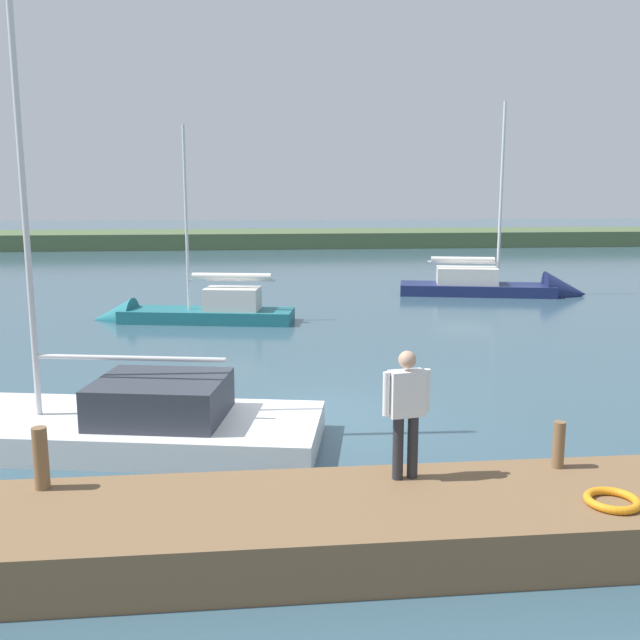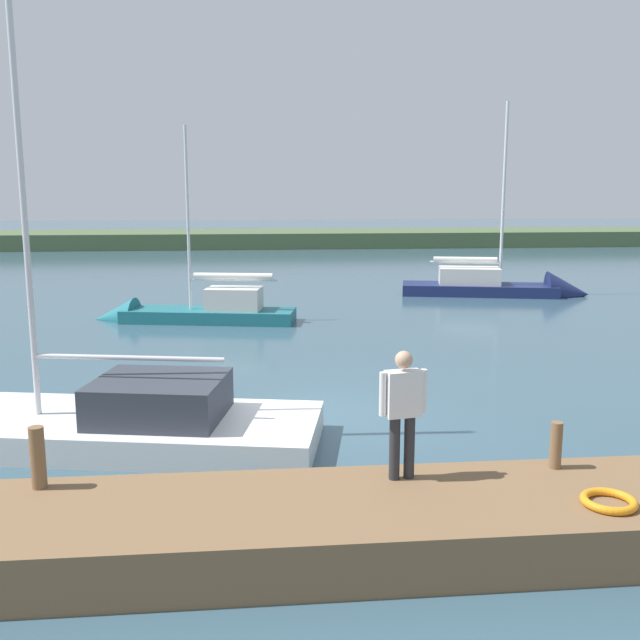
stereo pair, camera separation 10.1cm
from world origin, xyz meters
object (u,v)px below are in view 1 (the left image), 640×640
(mooring_post_near, at_px, (559,445))
(life_ring_buoy, at_px, (612,500))
(sailboat_mid_channel, at_px, (185,317))
(person_on_dock, at_px, (406,405))
(sailboat_far_left, at_px, (10,436))
(mooring_post_far, at_px, (41,458))
(sailboat_outer_mooring, at_px, (505,289))

(mooring_post_near, bearing_deg, life_ring_buoy, 97.15)
(sailboat_mid_channel, distance_m, person_on_dock, 16.10)
(sailboat_far_left, relative_size, sailboat_mid_channel, 1.56)
(mooring_post_near, height_order, mooring_post_far, mooring_post_far)
(mooring_post_near, bearing_deg, person_on_dock, 3.85)
(sailboat_far_left, bearing_deg, person_on_dock, 158.87)
(mooring_post_near, height_order, sailboat_mid_channel, sailboat_mid_channel)
(mooring_post_near, bearing_deg, mooring_post_far, 0.00)
(sailboat_mid_channel, bearing_deg, life_ring_buoy, 122.03)
(sailboat_mid_channel, relative_size, sailboat_outer_mooring, 0.82)
(mooring_post_near, xyz_separation_m, sailboat_far_left, (8.38, -3.78, -0.90))
(mooring_post_far, bearing_deg, sailboat_far_left, -66.68)
(sailboat_far_left, distance_m, sailboat_mid_channel, 11.76)
(life_ring_buoy, xyz_separation_m, person_on_dock, (2.29, -1.05, 0.93))
(mooring_post_far, relative_size, life_ring_buoy, 1.21)
(sailboat_far_left, xyz_separation_m, sailboat_mid_channel, (-2.15, -11.57, 0.06))
(person_on_dock, bearing_deg, sailboat_mid_channel, 4.45)
(sailboat_mid_channel, xyz_separation_m, person_on_dock, (-4.09, 15.49, 1.50))
(sailboat_mid_channel, relative_size, person_on_dock, 4.27)
(mooring_post_near, relative_size, sailboat_outer_mooring, 0.07)
(mooring_post_far, bearing_deg, person_on_dock, 178.21)
(mooring_post_near, xyz_separation_m, person_on_dock, (2.14, 0.14, 0.66))
(mooring_post_near, distance_m, life_ring_buoy, 1.23)
(mooring_post_far, height_order, life_ring_buoy, mooring_post_far)
(mooring_post_far, distance_m, life_ring_buoy, 7.01)
(sailboat_far_left, height_order, sailboat_outer_mooring, sailboat_far_left)
(mooring_post_near, relative_size, person_on_dock, 0.38)
(person_on_dock, bearing_deg, mooring_post_near, -96.50)
(mooring_post_far, relative_size, sailboat_far_left, 0.07)
(mooring_post_far, height_order, sailboat_outer_mooring, sailboat_outer_mooring)
(life_ring_buoy, relative_size, sailboat_outer_mooring, 0.07)
(sailboat_outer_mooring, relative_size, person_on_dock, 5.19)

